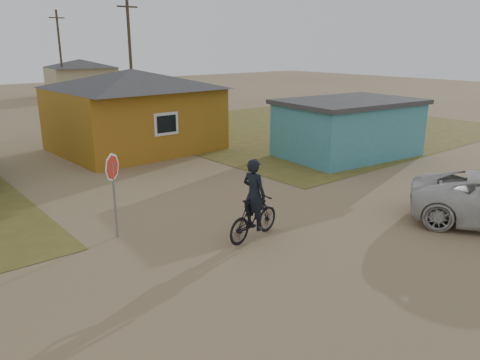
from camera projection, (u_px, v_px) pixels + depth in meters
name	position (u px, v px, depth m)	size (l,w,h in m)	color
ground	(313.00, 259.00, 11.35)	(120.00, 120.00, 0.00)	#8A7250
grass_ne	(309.00, 127.00, 29.52)	(20.00, 18.00, 0.00)	brown
house_yellow	(134.00, 109.00, 22.70)	(7.72, 6.76, 3.90)	#A26918
shed_turquoise	(348.00, 128.00, 21.59)	(6.71, 4.93, 2.60)	teal
house_beige_east	(81.00, 77.00, 46.61)	(6.95, 6.05, 3.60)	tan
utility_pole_near	(130.00, 58.00, 30.48)	(1.40, 0.20, 8.00)	#423627
utility_pole_far	(60.00, 54.00, 42.96)	(1.40, 0.20, 8.00)	#423627
stop_sign	(113.00, 176.00, 12.21)	(0.74, 0.26, 2.32)	gray
cyclist	(254.00, 210.00, 12.37)	(2.01, 0.89, 2.20)	black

